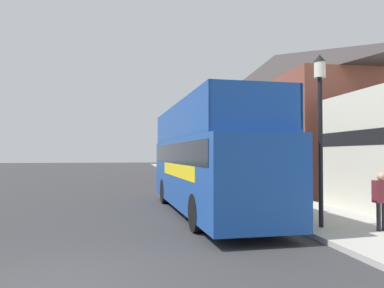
{
  "coord_description": "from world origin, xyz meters",
  "views": [
    {
      "loc": [
        1.14,
        -6.65,
        2.22
      ],
      "look_at": [
        3.57,
        7.55,
        2.61
      ],
      "focal_mm": 35.0,
      "sensor_mm": 36.0,
      "label": 1
    }
  ],
  "objects_px": {
    "tour_bus": "(206,165)",
    "lamp_post_nearest": "(320,108)",
    "pedestrian_third": "(294,183)",
    "lamp_post_second": "(225,137)",
    "parked_car_ahead_of_bus": "(190,179)",
    "pedestrian_second": "(381,196)"
  },
  "relations": [
    {
      "from": "tour_bus",
      "to": "lamp_post_nearest",
      "type": "height_order",
      "value": "lamp_post_nearest"
    },
    {
      "from": "pedestrian_third",
      "to": "tour_bus",
      "type": "bearing_deg",
      "value": 157.43
    },
    {
      "from": "pedestrian_third",
      "to": "lamp_post_second",
      "type": "xyz_separation_m",
      "value": [
        -0.64,
        7.1,
        1.95
      ]
    },
    {
      "from": "lamp_post_second",
      "to": "lamp_post_nearest",
      "type": "bearing_deg",
      "value": -88.6
    },
    {
      "from": "lamp_post_second",
      "to": "tour_bus",
      "type": "bearing_deg",
      "value": -111.44
    },
    {
      "from": "tour_bus",
      "to": "parked_car_ahead_of_bus",
      "type": "bearing_deg",
      "value": 82.19
    },
    {
      "from": "tour_bus",
      "to": "lamp_post_second",
      "type": "bearing_deg",
      "value": 65.9
    },
    {
      "from": "pedestrian_second",
      "to": "lamp_post_second",
      "type": "bearing_deg",
      "value": 98.62
    },
    {
      "from": "lamp_post_nearest",
      "to": "pedestrian_second",
      "type": "bearing_deg",
      "value": -29.21
    },
    {
      "from": "parked_car_ahead_of_bus",
      "to": "pedestrian_second",
      "type": "bearing_deg",
      "value": -79.88
    },
    {
      "from": "tour_bus",
      "to": "pedestrian_third",
      "type": "distance_m",
      "value": 3.25
    },
    {
      "from": "tour_bus",
      "to": "lamp_post_nearest",
      "type": "bearing_deg",
      "value": -59.05
    },
    {
      "from": "parked_car_ahead_of_bus",
      "to": "pedestrian_third",
      "type": "height_order",
      "value": "pedestrian_third"
    },
    {
      "from": "tour_bus",
      "to": "lamp_post_second",
      "type": "xyz_separation_m",
      "value": [
        2.3,
        5.87,
        1.34
      ]
    },
    {
      "from": "tour_bus",
      "to": "pedestrian_second",
      "type": "relative_size",
      "value": 6.81
    },
    {
      "from": "pedestrian_second",
      "to": "pedestrian_third",
      "type": "height_order",
      "value": "pedestrian_third"
    },
    {
      "from": "tour_bus",
      "to": "lamp_post_nearest",
      "type": "xyz_separation_m",
      "value": [
        2.54,
        -3.83,
        1.74
      ]
    },
    {
      "from": "tour_bus",
      "to": "parked_car_ahead_of_bus",
      "type": "height_order",
      "value": "tour_bus"
    },
    {
      "from": "pedestrian_third",
      "to": "lamp_post_second",
      "type": "bearing_deg",
      "value": 95.17
    },
    {
      "from": "parked_car_ahead_of_bus",
      "to": "lamp_post_second",
      "type": "relative_size",
      "value": 1.04
    },
    {
      "from": "tour_bus",
      "to": "pedestrian_second",
      "type": "height_order",
      "value": "tour_bus"
    },
    {
      "from": "parked_car_ahead_of_bus",
      "to": "lamp_post_nearest",
      "type": "height_order",
      "value": "lamp_post_nearest"
    }
  ]
}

